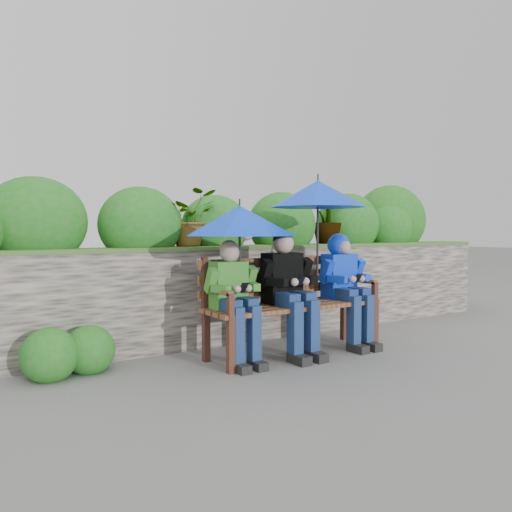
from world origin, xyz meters
TOP-DOWN VIEW (x-y plane):
  - ground at (0.00, 0.00)m, footprint 60.00×60.00m
  - garden_backdrop at (0.04, 1.58)m, footprint 8.00×2.88m
  - park_bench at (0.31, -0.03)m, footprint 1.80×0.53m
  - boy_left at (-0.37, -0.11)m, footprint 0.47×0.55m
  - boy_middle at (0.22, -0.12)m, footprint 0.54×0.63m
  - boy_right at (0.96, -0.11)m, footprint 0.51×0.62m
  - umbrella_left at (-0.29, -0.07)m, footprint 1.01×1.01m
  - umbrella_right at (0.63, -0.06)m, footprint 0.97×0.97m

SIDE VIEW (x-z plane):
  - ground at x=0.00m, z-range 0.00..0.00m
  - park_bench at x=0.31m, z-range 0.07..1.02m
  - boy_left at x=-0.37m, z-range 0.08..1.19m
  - garden_backdrop at x=0.04m, z-range -0.29..1.60m
  - boy_middle at x=0.22m, z-range 0.07..1.27m
  - boy_right at x=0.96m, z-range 0.12..1.28m
  - umbrella_left at x=-0.29m, z-range 0.90..1.67m
  - umbrella_right at x=0.63m, z-range 1.05..2.07m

